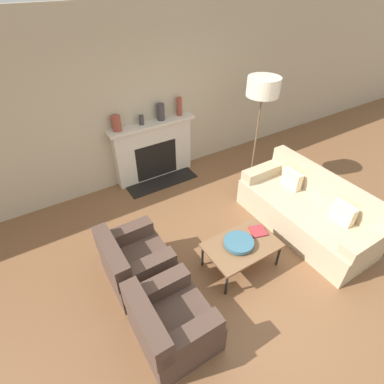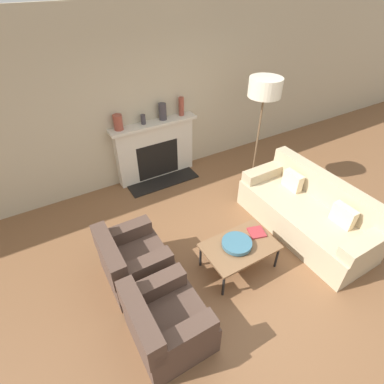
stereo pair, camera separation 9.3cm
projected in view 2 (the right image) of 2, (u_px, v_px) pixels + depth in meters
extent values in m
plane|color=brown|center=(250.00, 274.00, 3.97)|extent=(18.00, 18.00, 0.00)
cube|color=#BCAD8E|center=(152.00, 99.00, 5.04)|extent=(18.00, 0.06, 2.90)
cube|color=beige|center=(155.00, 151.00, 5.49)|extent=(1.46, 0.20, 1.05)
cube|color=black|center=(158.00, 160.00, 5.52)|extent=(0.80, 0.04, 0.68)
cube|color=black|center=(164.00, 181.00, 5.61)|extent=(1.31, 0.40, 0.02)
cube|color=beige|center=(154.00, 124.00, 5.14)|extent=(1.58, 0.28, 0.05)
cube|color=tan|center=(304.00, 219.00, 4.48)|extent=(0.89, 2.06, 0.45)
cube|color=tan|center=(328.00, 189.00, 4.37)|extent=(0.20, 2.06, 0.39)
cube|color=tan|center=(266.00, 172.00, 4.92)|extent=(0.82, 0.22, 0.17)
cube|color=tan|center=(366.00, 244.00, 3.66)|extent=(0.82, 0.22, 0.17)
cube|color=beige|center=(293.00, 181.00, 4.63)|extent=(0.12, 0.32, 0.28)
cube|color=beige|center=(343.00, 215.00, 3.99)|extent=(0.12, 0.32, 0.28)
cube|color=#4C382D|center=(170.00, 326.00, 3.18)|extent=(0.76, 0.81, 0.42)
cube|color=#4C382D|center=(140.00, 320.00, 2.83)|extent=(0.18, 0.81, 0.35)
cube|color=#4C382D|center=(184.00, 337.00, 2.78)|extent=(0.68, 0.18, 0.20)
cube|color=#4C382D|center=(156.00, 286.00, 3.21)|extent=(0.68, 0.18, 0.20)
cube|color=#4C382D|center=(137.00, 265.00, 3.82)|extent=(0.76, 0.81, 0.42)
cube|color=#4C382D|center=(109.00, 255.00, 3.47)|extent=(0.18, 0.81, 0.35)
cube|color=#4C382D|center=(145.00, 267.00, 3.41)|extent=(0.68, 0.18, 0.20)
cube|color=#4C382D|center=(125.00, 233.00, 3.84)|extent=(0.68, 0.18, 0.20)
cube|color=brown|center=(240.00, 246.00, 3.84)|extent=(0.94, 0.61, 0.03)
cylinder|color=black|center=(223.00, 285.00, 3.61)|extent=(0.03, 0.03, 0.37)
cylinder|color=black|center=(277.00, 257.00, 3.95)|extent=(0.03, 0.03, 0.37)
cylinder|color=black|center=(201.00, 256.00, 3.97)|extent=(0.03, 0.03, 0.37)
cylinder|color=black|center=(251.00, 232.00, 4.31)|extent=(0.03, 0.03, 0.37)
cylinder|color=#38667A|center=(237.00, 245.00, 3.82)|extent=(0.13, 0.13, 0.02)
cylinder|color=#38667A|center=(237.00, 243.00, 3.80)|extent=(0.39, 0.39, 0.05)
cube|color=#9E2D33|center=(257.00, 232.00, 4.00)|extent=(0.26, 0.26, 0.02)
cylinder|color=brown|center=(251.00, 184.00, 5.55)|extent=(0.34, 0.34, 0.03)
cylinder|color=brown|center=(257.00, 143.00, 5.03)|extent=(0.03, 0.03, 1.67)
cylinder|color=beige|center=(265.00, 87.00, 4.46)|extent=(0.50, 0.50, 0.28)
cylinder|color=brown|center=(118.00, 122.00, 4.82)|extent=(0.15, 0.15, 0.25)
cylinder|color=#3D383D|center=(143.00, 119.00, 5.02)|extent=(0.08, 0.08, 0.16)
cylinder|color=#3D383D|center=(163.00, 112.00, 5.13)|extent=(0.13, 0.13, 0.28)
cylinder|color=brown|center=(181.00, 106.00, 5.27)|extent=(0.10, 0.10, 0.32)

